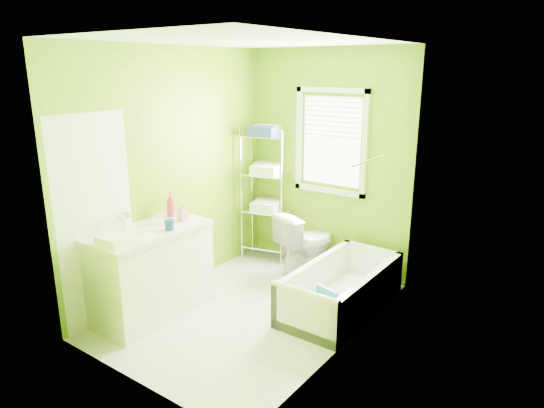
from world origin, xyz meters
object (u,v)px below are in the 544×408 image
Objects in this scene: toilet at (306,242)px; wire_shelf_unit at (267,179)px; bathtub at (339,295)px; vanity at (151,270)px.

wire_shelf_unit is at bearing 8.57° from toilet.
bathtub is 1.84m from wire_shelf_unit.
vanity is at bearing 86.72° from toilet.
vanity reaches higher than bathtub.
wire_shelf_unit is at bearing 89.21° from vanity.
toilet is 1.91m from vanity.
bathtub is 1.89m from vanity.
bathtub is 1.26× the size of vanity.
wire_shelf_unit reaches higher than toilet.
wire_shelf_unit reaches higher than vanity.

